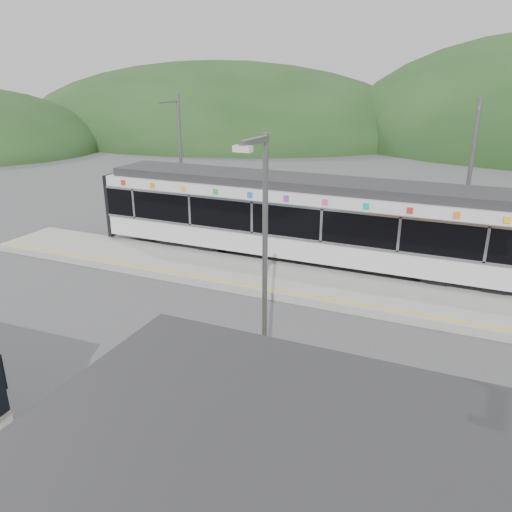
% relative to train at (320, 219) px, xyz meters
% --- Properties ---
extents(ground, '(120.00, 120.00, 0.00)m').
position_rel_train_xyz_m(ground, '(-1.42, -6.00, -2.06)').
color(ground, '#4C4C4F').
rests_on(ground, ground).
extents(hills, '(146.00, 149.00, 26.00)m').
position_rel_train_xyz_m(hills, '(4.77, -0.71, -2.06)').
color(hills, '#1E3D19').
rests_on(hills, ground).
extents(platform, '(26.00, 3.20, 0.30)m').
position_rel_train_xyz_m(platform, '(-1.42, -2.70, -1.91)').
color(platform, '#9E9E99').
rests_on(platform, ground).
extents(yellow_line, '(26.00, 0.10, 0.01)m').
position_rel_train_xyz_m(yellow_line, '(-1.42, -4.00, -1.76)').
color(yellow_line, yellow).
rests_on(yellow_line, platform).
extents(train, '(20.44, 3.01, 3.74)m').
position_rel_train_xyz_m(train, '(0.00, 0.00, 0.00)').
color(train, black).
rests_on(train, ground).
extents(catenary_mast_west, '(0.18, 1.80, 7.00)m').
position_rel_train_xyz_m(catenary_mast_west, '(-8.42, 2.56, 1.58)').
color(catenary_mast_west, slate).
rests_on(catenary_mast_west, ground).
extents(catenary_mast_east, '(0.18, 1.80, 7.00)m').
position_rel_train_xyz_m(catenary_mast_east, '(5.58, 2.56, 1.58)').
color(catenary_mast_east, slate).
rests_on(catenary_mast_east, ground).
extents(lamp_post, '(0.36, 1.16, 6.69)m').
position_rel_train_xyz_m(lamp_post, '(1.72, -10.44, 1.91)').
color(lamp_post, slate).
rests_on(lamp_post, ground).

